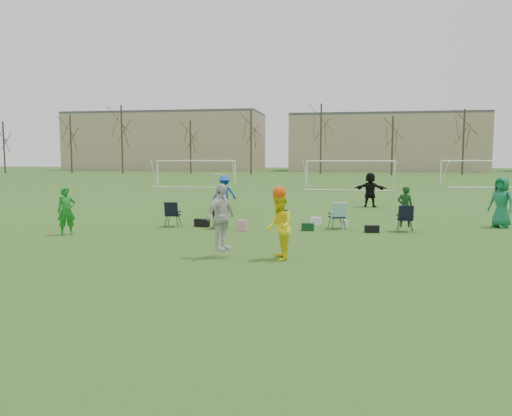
% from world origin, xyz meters
% --- Properties ---
extents(ground, '(260.00, 260.00, 0.00)m').
position_xyz_m(ground, '(0.00, 0.00, 0.00)').
color(ground, '#2D591B').
rests_on(ground, ground).
extents(fielder_green_near, '(0.73, 0.69, 1.67)m').
position_xyz_m(fielder_green_near, '(-6.08, 4.96, 0.84)').
color(fielder_green_near, '#157B20').
rests_on(fielder_green_near, ground).
extents(fielder_blue, '(1.33, 1.06, 1.80)m').
position_xyz_m(fielder_blue, '(-2.45, 13.31, 0.90)').
color(fielder_blue, blue).
rests_on(fielder_blue, ground).
extents(fielder_green_far, '(1.10, 1.12, 1.94)m').
position_xyz_m(fielder_green_far, '(9.32, 9.46, 0.97)').
color(fielder_green_far, '#126A41').
rests_on(fielder_green_far, ground).
extents(fielder_black, '(1.82, 0.86, 1.88)m').
position_xyz_m(fielder_black, '(4.84, 16.81, 0.94)').
color(fielder_black, black).
rests_on(fielder_black, ground).
extents(center_contest, '(2.40, 1.14, 2.26)m').
position_xyz_m(center_contest, '(0.97, 2.00, 0.99)').
color(center_contest, silver).
rests_on(center_contest, ground).
extents(sideline_setup, '(9.37, 2.30, 1.64)m').
position_xyz_m(sideline_setup, '(1.79, 7.75, 0.51)').
color(sideline_setup, '#0F3912').
rests_on(sideline_setup, ground).
extents(goal_left, '(7.39, 0.76, 2.46)m').
position_xyz_m(goal_left, '(-10.00, 34.00, 1.92)').
color(goal_left, white).
rests_on(goal_left, ground).
extents(goal_mid, '(7.40, 0.63, 2.46)m').
position_xyz_m(goal_mid, '(4.00, 32.00, 1.92)').
color(goal_mid, white).
rests_on(goal_mid, ground).
extents(goal_right, '(7.35, 1.14, 2.46)m').
position_xyz_m(goal_right, '(16.00, 38.00, 1.92)').
color(goal_right, white).
rests_on(goal_right, ground).
extents(tree_line, '(110.28, 3.28, 11.40)m').
position_xyz_m(tree_line, '(0.24, 69.85, 5.09)').
color(tree_line, '#382B21').
rests_on(tree_line, ground).
extents(building_row, '(126.00, 16.00, 13.00)m').
position_xyz_m(building_row, '(6.73, 96.00, 5.99)').
color(building_row, tan).
rests_on(building_row, ground).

